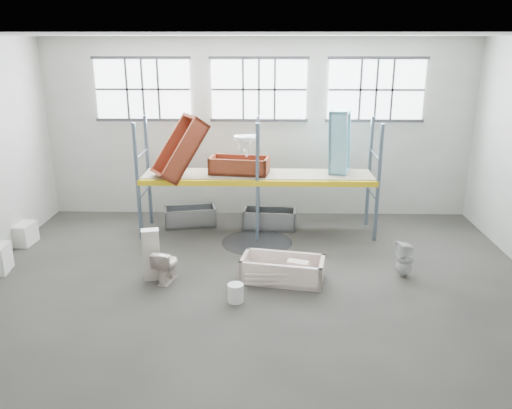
{
  "coord_description": "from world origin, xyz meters",
  "views": [
    {
      "loc": [
        0.26,
        -9.42,
        4.96
      ],
      "look_at": [
        0.0,
        1.5,
        1.4
      ],
      "focal_mm": 36.07,
      "sensor_mm": 36.0,
      "label": 1
    }
  ],
  "objects_px": {
    "rust_tub_flat": "(239,165)",
    "toilet_beige": "(166,265)",
    "blue_tub_upright": "(340,142)",
    "bucket": "(236,293)",
    "cistern_tall": "(151,255)",
    "bathtub_beige": "(283,269)",
    "toilet_white": "(405,259)",
    "steel_tub_right": "(270,219)",
    "steel_tub_left": "(190,216)"
  },
  "relations": [
    {
      "from": "rust_tub_flat",
      "to": "toilet_beige",
      "type": "bearing_deg",
      "value": -115.03
    },
    {
      "from": "blue_tub_upright",
      "to": "bucket",
      "type": "xyz_separation_m",
      "value": [
        -2.46,
        -4.09,
        -2.21
      ]
    },
    {
      "from": "cistern_tall",
      "to": "rust_tub_flat",
      "type": "bearing_deg",
      "value": 45.46
    },
    {
      "from": "bathtub_beige",
      "to": "toilet_white",
      "type": "height_order",
      "value": "toilet_white"
    },
    {
      "from": "toilet_beige",
      "to": "bathtub_beige",
      "type": "bearing_deg",
      "value": -163.42
    },
    {
      "from": "cistern_tall",
      "to": "toilet_white",
      "type": "distance_m",
      "value": 5.45
    },
    {
      "from": "steel_tub_right",
      "to": "bucket",
      "type": "bearing_deg",
      "value": -99.17
    },
    {
      "from": "steel_tub_left",
      "to": "blue_tub_upright",
      "type": "distance_m",
      "value": 4.53
    },
    {
      "from": "steel_tub_left",
      "to": "rust_tub_flat",
      "type": "relative_size",
      "value": 0.92
    },
    {
      "from": "cistern_tall",
      "to": "blue_tub_upright",
      "type": "xyz_separation_m",
      "value": [
        4.32,
        3.12,
        1.83
      ]
    },
    {
      "from": "steel_tub_left",
      "to": "bucket",
      "type": "distance_m",
      "value": 4.57
    },
    {
      "from": "cistern_tall",
      "to": "bucket",
      "type": "relative_size",
      "value": 3.05
    },
    {
      "from": "toilet_white",
      "to": "steel_tub_right",
      "type": "relative_size",
      "value": 0.56
    },
    {
      "from": "bathtub_beige",
      "to": "steel_tub_left",
      "type": "distance_m",
      "value": 4.16
    },
    {
      "from": "toilet_beige",
      "to": "bucket",
      "type": "xyz_separation_m",
      "value": [
        1.52,
        -0.87,
        -0.18
      ]
    },
    {
      "from": "bathtub_beige",
      "to": "blue_tub_upright",
      "type": "xyz_separation_m",
      "value": [
        1.52,
        3.13,
        2.14
      ]
    },
    {
      "from": "toilet_white",
      "to": "steel_tub_left",
      "type": "relative_size",
      "value": 0.57
    },
    {
      "from": "rust_tub_flat",
      "to": "steel_tub_left",
      "type": "bearing_deg",
      "value": 162.55
    },
    {
      "from": "toilet_white",
      "to": "rust_tub_flat",
      "type": "bearing_deg",
      "value": -139.57
    },
    {
      "from": "toilet_beige",
      "to": "bucket",
      "type": "height_order",
      "value": "toilet_beige"
    },
    {
      "from": "cistern_tall",
      "to": "bucket",
      "type": "height_order",
      "value": "cistern_tall"
    },
    {
      "from": "blue_tub_upright",
      "to": "bucket",
      "type": "relative_size",
      "value": 4.43
    },
    {
      "from": "toilet_beige",
      "to": "steel_tub_right",
      "type": "height_order",
      "value": "toilet_beige"
    },
    {
      "from": "cistern_tall",
      "to": "rust_tub_flat",
      "type": "xyz_separation_m",
      "value": [
        1.73,
        2.91,
        1.26
      ]
    },
    {
      "from": "cistern_tall",
      "to": "blue_tub_upright",
      "type": "relative_size",
      "value": 0.69
    },
    {
      "from": "toilet_white",
      "to": "steel_tub_left",
      "type": "bearing_deg",
      "value": -135.19
    },
    {
      "from": "toilet_beige",
      "to": "toilet_white",
      "type": "xyz_separation_m",
      "value": [
        5.11,
        0.34,
        0.03
      ]
    },
    {
      "from": "bathtub_beige",
      "to": "toilet_beige",
      "type": "xyz_separation_m",
      "value": [
        -2.47,
        -0.09,
        0.11
      ]
    },
    {
      "from": "steel_tub_left",
      "to": "rust_tub_flat",
      "type": "xyz_separation_m",
      "value": [
        1.4,
        -0.44,
        1.57
      ]
    },
    {
      "from": "steel_tub_right",
      "to": "rust_tub_flat",
      "type": "xyz_separation_m",
      "value": [
        -0.79,
        -0.29,
        1.56
      ]
    },
    {
      "from": "bathtub_beige",
      "to": "toilet_white",
      "type": "relative_size",
      "value": 2.19
    },
    {
      "from": "bathtub_beige",
      "to": "steel_tub_right",
      "type": "xyz_separation_m",
      "value": [
        -0.27,
        3.2,
        0.0
      ]
    },
    {
      "from": "steel_tub_left",
      "to": "bucket",
      "type": "relative_size",
      "value": 3.75
    },
    {
      "from": "bucket",
      "to": "toilet_white",
      "type": "bearing_deg",
      "value": 18.74
    },
    {
      "from": "bathtub_beige",
      "to": "cistern_tall",
      "type": "xyz_separation_m",
      "value": [
        -2.8,
        0.0,
        0.31
      ]
    },
    {
      "from": "toilet_beige",
      "to": "cistern_tall",
      "type": "bearing_deg",
      "value": -0.58
    },
    {
      "from": "steel_tub_right",
      "to": "rust_tub_flat",
      "type": "bearing_deg",
      "value": -160.13
    },
    {
      "from": "steel_tub_left",
      "to": "blue_tub_upright",
      "type": "relative_size",
      "value": 0.85
    },
    {
      "from": "toilet_beige",
      "to": "cistern_tall",
      "type": "distance_m",
      "value": 0.4
    },
    {
      "from": "bathtub_beige",
      "to": "rust_tub_flat",
      "type": "distance_m",
      "value": 3.47
    },
    {
      "from": "steel_tub_left",
      "to": "bucket",
      "type": "xyz_separation_m",
      "value": [
        1.52,
        -4.31,
        -0.07
      ]
    },
    {
      "from": "rust_tub_flat",
      "to": "blue_tub_upright",
      "type": "distance_m",
      "value": 2.66
    },
    {
      "from": "steel_tub_right",
      "to": "bathtub_beige",
      "type": "bearing_deg",
      "value": -85.11
    },
    {
      "from": "toilet_white",
      "to": "steel_tub_left",
      "type": "distance_m",
      "value": 5.97
    },
    {
      "from": "cistern_tall",
      "to": "blue_tub_upright",
      "type": "bearing_deg",
      "value": 22.11
    },
    {
      "from": "steel_tub_right",
      "to": "bucket",
      "type": "distance_m",
      "value": 4.21
    },
    {
      "from": "bathtub_beige",
      "to": "cistern_tall",
      "type": "relative_size",
      "value": 1.54
    },
    {
      "from": "blue_tub_upright",
      "to": "cistern_tall",
      "type": "bearing_deg",
      "value": -144.11
    },
    {
      "from": "steel_tub_left",
      "to": "cistern_tall",
      "type": "bearing_deg",
      "value": -95.64
    },
    {
      "from": "steel_tub_left",
      "to": "bucket",
      "type": "height_order",
      "value": "steel_tub_left"
    }
  ]
}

